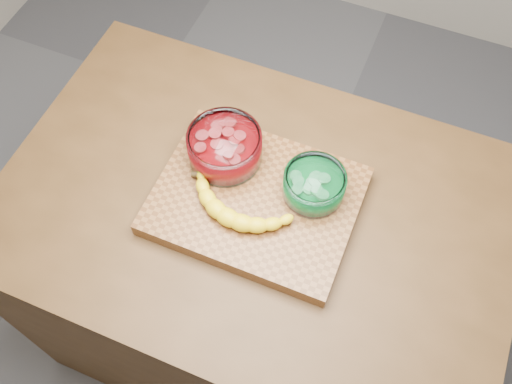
% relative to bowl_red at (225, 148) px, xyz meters
% --- Properties ---
extents(ground, '(3.50, 3.50, 0.00)m').
position_rel_bowl_red_xyz_m(ground, '(0.11, -0.07, -0.98)').
color(ground, '#5B5B5F').
rests_on(ground, ground).
extents(counter, '(1.20, 0.80, 0.90)m').
position_rel_bowl_red_xyz_m(counter, '(0.11, -0.07, -0.53)').
color(counter, '#492E15').
rests_on(counter, ground).
extents(cutting_board, '(0.45, 0.35, 0.04)m').
position_rel_bowl_red_xyz_m(cutting_board, '(0.11, -0.07, -0.06)').
color(cutting_board, brown).
rests_on(cutting_board, counter).
extents(bowl_red, '(0.17, 0.17, 0.08)m').
position_rel_bowl_red_xyz_m(bowl_red, '(0.00, 0.00, 0.00)').
color(bowl_red, white).
rests_on(bowl_red, cutting_board).
extents(bowl_green, '(0.14, 0.14, 0.06)m').
position_rel_bowl_red_xyz_m(bowl_green, '(0.22, -0.01, -0.01)').
color(bowl_green, white).
rests_on(bowl_green, cutting_board).
extents(banana, '(0.28, 0.14, 0.04)m').
position_rel_bowl_red_xyz_m(banana, '(0.08, -0.11, -0.02)').
color(banana, yellow).
rests_on(banana, cutting_board).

